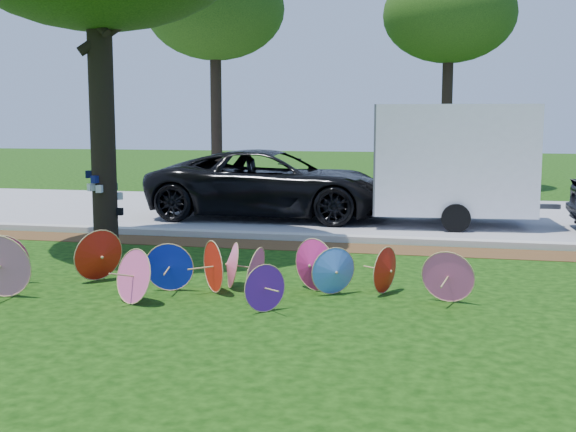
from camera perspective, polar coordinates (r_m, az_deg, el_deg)
name	(u,v)px	position (r m, az deg, el deg)	size (l,w,h in m)	color
ground	(214,307)	(9.13, -5.86, -7.15)	(90.00, 90.00, 0.00)	black
mulch_strip	(291,246)	(13.37, 0.25, -2.36)	(90.00, 1.00, 0.01)	#472D16
curb	(299,237)	(14.04, 0.86, -1.66)	(90.00, 0.30, 0.12)	#B7B5AD
street	(333,213)	(18.09, 3.54, 0.23)	(90.00, 8.00, 0.01)	gray
parasol_pile	(193,267)	(9.77, -7.52, -4.02)	(6.94, 1.79, 0.87)	red
black_van	(272,184)	(17.10, -1.24, 2.52)	(2.68, 5.80, 1.61)	black
cargo_trailer	(453,159)	(16.28, 12.88, 4.43)	(3.35, 2.12, 2.94)	white
bg_trees	(477,8)	(24.09, 14.73, 15.58)	(21.38, 7.20, 7.40)	black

